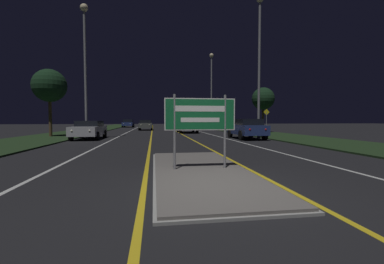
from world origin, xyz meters
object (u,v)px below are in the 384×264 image
car_receding_1 (187,125)px  car_approaching_0 (89,129)px  car_approaching_1 (146,125)px  streetlight_left_near (85,51)px  streetlight_right_near (259,47)px  streetlight_right_far (211,80)px  warning_sign (266,119)px  highway_sign (200,117)px  car_receding_0 (247,128)px  car_approaching_2 (128,123)px

car_receding_1 → car_approaching_0: (-8.39, -7.72, -0.07)m
car_receding_1 → car_approaching_1: 9.18m
streetlight_left_near → streetlight_right_near: 12.90m
streetlight_left_near → streetlight_right_far: 18.91m
car_approaching_0 → warning_sign: (15.46, 3.23, 0.79)m
streetlight_right_near → car_approaching_1: bearing=117.8°
highway_sign → streetlight_left_near: bearing=115.4°
car_receding_1 → car_receding_0: bearing=-70.9°
highway_sign → car_receding_0: size_ratio=0.47×
highway_sign → streetlight_right_near: size_ratio=0.19×
streetlight_right_near → car_approaching_1: (-8.98, 17.07, -6.17)m
streetlight_right_far → car_approaching_1: streetlight_right_far is taller
warning_sign → streetlight_right_far: bearing=105.5°
car_receding_0 → car_approaching_0: 11.77m
streetlight_right_near → car_approaching_2: bearing=112.2°
car_approaching_2 → warning_sign: 30.48m
car_receding_1 → car_approaching_0: car_receding_1 is taller
car_receding_1 → highway_sign: bearing=-96.5°
car_receding_0 → warning_sign: bearing=52.2°
streetlight_right_far → car_approaching_2: (-12.47, 15.56, -5.95)m
streetlight_right_far → car_approaching_1: bearing=169.4°
streetlight_left_near → highway_sign: bearing=-64.6°
car_receding_0 → car_approaching_1: 19.04m
car_receding_0 → warning_sign: warning_sign is taller
highway_sign → car_receding_1: 21.00m
car_receding_1 → streetlight_left_near: bearing=-137.5°
streetlight_right_near → car_approaching_0: streetlight_right_near is taller
car_approaching_1 → warning_sign: 17.10m
car_approaching_2 → streetlight_right_far: bearing=-51.3°
car_receding_1 → streetlight_right_far: bearing=56.6°
car_approaching_1 → streetlight_right_near: bearing=-62.2°
streetlight_left_near → car_approaching_2: size_ratio=2.04×
car_approaching_0 → car_approaching_1: (3.68, 15.60, 0.03)m
car_receding_0 → streetlight_left_near: bearing=172.3°
streetlight_left_near → car_receding_1: bearing=42.5°
streetlight_right_near → car_approaching_2: (-12.64, 30.97, -6.15)m
streetlight_right_far → car_approaching_2: bearing=128.7°
highway_sign → streetlight_right_far: 28.33m
streetlight_left_near → warning_sign: size_ratio=4.13×
streetlight_left_near → streetlight_right_far: size_ratio=0.95×
streetlight_right_far → car_approaching_2: streetlight_right_far is taller
warning_sign → car_receding_1: bearing=147.6°
streetlight_right_near → car_approaching_2: 34.01m
car_approaching_0 → car_approaching_1: bearing=76.7°
streetlight_left_near → car_receding_1: streetlight_left_near is taller
highway_sign → streetlight_left_near: size_ratio=0.21×
highway_sign → car_receding_0: (5.62, 11.44, -0.70)m
highway_sign → car_receding_1: highway_sign is taller
warning_sign → streetlight_right_near: bearing=-120.8°
streetlight_right_near → car_approaching_0: 14.17m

